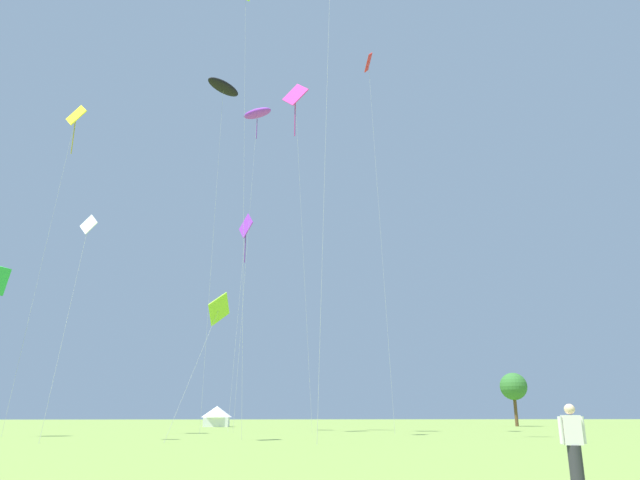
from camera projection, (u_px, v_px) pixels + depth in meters
name	position (u px, v px, depth m)	size (l,w,h in m)	color
kite_red_diamond	(369.00, 68.00, 55.94)	(1.58, 2.41, 35.29)	red
kite_black_parafoil	(223.00, 87.00, 56.57)	(3.65, 3.80, 32.66)	black
kite_yellow_diamond	(75.00, 120.00, 49.95)	(2.85, 1.90, 27.48)	yellow
kite_magenta_diamond	(295.00, 98.00, 56.50)	(3.02, 1.92, 32.89)	#E02DA3
kite_white_diamond	(87.00, 230.00, 37.20)	(1.34, 2.42, 13.98)	white
kite_purple_parafoil	(257.00, 114.00, 60.85)	(3.50, 3.55, 32.27)	purple
kite_lime_diamond	(219.00, 310.00, 36.54)	(3.09, 3.01, 8.95)	#99DB2D
kite_purple_diamond	(246.00, 228.00, 60.09)	(1.60, 3.50, 21.67)	purple
person_spectator	(574.00, 448.00, 12.09)	(0.57, 0.30, 1.73)	#2D2D33
festival_tent_right	(217.00, 415.00, 76.01)	(4.00, 4.00, 2.60)	white
tree_distant_left	(513.00, 387.00, 79.74)	(3.66, 3.66, 7.07)	brown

